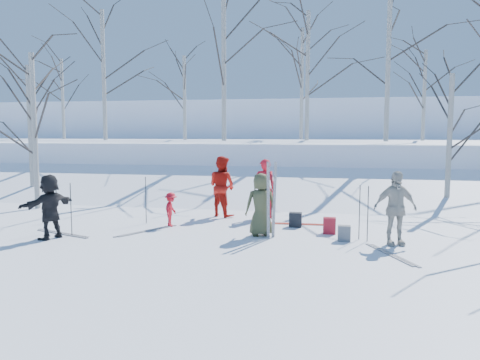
% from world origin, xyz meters
% --- Properties ---
extents(ground, '(120.00, 120.00, 0.00)m').
position_xyz_m(ground, '(0.00, 0.00, 0.00)').
color(ground, white).
rests_on(ground, ground).
extents(snow_ramp, '(70.00, 9.49, 4.12)m').
position_xyz_m(snow_ramp, '(0.00, 7.00, 0.15)').
color(snow_ramp, white).
rests_on(snow_ramp, ground).
extents(snow_plateau, '(70.00, 18.00, 2.20)m').
position_xyz_m(snow_plateau, '(0.00, 17.00, 1.00)').
color(snow_plateau, white).
rests_on(snow_plateau, ground).
extents(far_hill, '(90.00, 30.00, 6.00)m').
position_xyz_m(far_hill, '(0.00, 38.00, 2.00)').
color(far_hill, white).
rests_on(far_hill, ground).
extents(skier_olive_center, '(0.90, 0.73, 1.59)m').
position_xyz_m(skier_olive_center, '(0.73, 0.50, 0.80)').
color(skier_olive_center, '#414529').
rests_on(skier_olive_center, ground).
extents(skier_red_north, '(0.73, 0.56, 1.80)m').
position_xyz_m(skier_red_north, '(0.48, 2.95, 0.90)').
color(skier_red_north, red).
rests_on(skier_red_north, ground).
extents(skier_redor_behind, '(1.14, 1.06, 1.87)m').
position_xyz_m(skier_redor_behind, '(-0.87, 3.00, 0.93)').
color(skier_redor_behind, red).
rests_on(skier_redor_behind, ground).
extents(skier_red_seated, '(0.36, 0.62, 0.95)m').
position_xyz_m(skier_red_seated, '(-1.89, 1.18, 0.47)').
color(skier_red_seated, red).
rests_on(skier_red_seated, ground).
extents(skier_cream_east, '(1.09, 0.68, 1.73)m').
position_xyz_m(skier_cream_east, '(3.91, 0.14, 0.86)').
color(skier_cream_east, beige).
rests_on(skier_cream_east, ground).
extents(skier_grey_west, '(0.96, 1.55, 1.59)m').
position_xyz_m(skier_grey_west, '(-4.29, -0.80, 0.80)').
color(skier_grey_west, black).
rests_on(skier_grey_west, ground).
extents(dog, '(0.44, 0.63, 0.49)m').
position_xyz_m(dog, '(0.56, 2.00, 0.24)').
color(dog, black).
rests_on(dog, ground).
extents(upright_ski_left, '(0.07, 0.16, 1.90)m').
position_xyz_m(upright_ski_left, '(0.95, 0.24, 0.95)').
color(upright_ski_left, silver).
rests_on(upright_ski_left, ground).
extents(upright_ski_right, '(0.15, 0.23, 1.89)m').
position_xyz_m(upright_ski_right, '(1.09, 0.29, 0.95)').
color(upright_ski_right, silver).
rests_on(upright_ski_right, ground).
extents(ski_pair_a, '(1.42, 2.03, 0.02)m').
position_xyz_m(ski_pair_a, '(-4.32, -0.27, 0.01)').
color(ski_pair_a, silver).
rests_on(ski_pair_a, ground).
extents(ski_pair_b, '(1.60, 2.05, 0.02)m').
position_xyz_m(ski_pair_b, '(3.74, -0.82, 0.01)').
color(ski_pair_b, silver).
rests_on(ski_pair_b, ground).
extents(ski_pair_c, '(0.32, 1.91, 0.02)m').
position_xyz_m(ski_pair_c, '(1.41, 2.14, 0.01)').
color(ski_pair_c, '#B62A1A').
rests_on(ski_pair_c, ground).
extents(ski_pair_d, '(1.82, 2.07, 0.02)m').
position_xyz_m(ski_pair_d, '(-2.31, 0.44, 0.01)').
color(ski_pair_d, silver).
rests_on(ski_pair_d, ground).
extents(ski_pole_a, '(0.02, 0.02, 1.34)m').
position_xyz_m(ski_pole_a, '(-2.73, 1.45, 0.67)').
color(ski_pole_a, black).
rests_on(ski_pole_a, ground).
extents(ski_pole_b, '(0.02, 0.02, 1.34)m').
position_xyz_m(ski_pole_b, '(0.72, 2.76, 0.67)').
color(ski_pole_b, black).
rests_on(ski_pole_b, ground).
extents(ski_pole_c, '(0.02, 0.02, 1.34)m').
position_xyz_m(ski_pole_c, '(3.14, 0.55, 0.67)').
color(ski_pole_c, black).
rests_on(ski_pole_c, ground).
extents(ski_pole_d, '(0.02, 0.02, 1.34)m').
position_xyz_m(ski_pole_d, '(-4.58, -0.06, 0.67)').
color(ski_pole_d, black).
rests_on(ski_pole_d, ground).
extents(ski_pole_e, '(0.02, 0.02, 1.34)m').
position_xyz_m(ski_pole_e, '(3.33, 0.36, 0.67)').
color(ski_pole_e, black).
rests_on(ski_pole_e, ground).
extents(ski_pole_f, '(0.02, 0.02, 1.34)m').
position_xyz_m(ski_pole_f, '(-3.96, -0.41, 0.67)').
color(ski_pole_f, black).
rests_on(ski_pole_f, ground).
extents(backpack_red, '(0.32, 0.22, 0.42)m').
position_xyz_m(backpack_red, '(2.43, 1.06, 0.21)').
color(backpack_red, maroon).
rests_on(backpack_red, ground).
extents(backpack_grey, '(0.30, 0.20, 0.38)m').
position_xyz_m(backpack_grey, '(2.78, 0.29, 0.19)').
color(backpack_grey, slate).
rests_on(backpack_grey, ground).
extents(backpack_dark, '(0.34, 0.24, 0.40)m').
position_xyz_m(backpack_dark, '(1.51, 1.77, 0.20)').
color(backpack_dark, black).
rests_on(backpack_dark, ground).
extents(birch_plateau_b, '(4.83, 4.83, 6.04)m').
position_xyz_m(birch_plateau_b, '(1.27, 11.63, 5.22)').
color(birch_plateau_b, silver).
rests_on(birch_plateau_b, snow_plateau).
extents(birch_plateau_c, '(3.53, 3.53, 4.18)m').
position_xyz_m(birch_plateau_c, '(6.65, 12.31, 4.29)').
color(birch_plateau_c, silver).
rests_on(birch_plateau_c, snow_plateau).
extents(birch_plateau_e, '(3.59, 3.59, 4.27)m').
position_xyz_m(birch_plateau_e, '(-5.02, 12.30, 4.34)').
color(birch_plateau_e, silver).
rests_on(birch_plateau_e, snow_plateau).
extents(birch_plateau_f, '(5.08, 5.08, 6.39)m').
position_xyz_m(birch_plateau_f, '(-8.75, 10.90, 5.40)').
color(birch_plateau_f, silver).
rests_on(birch_plateau_f, snow_plateau).
extents(birch_plateau_g, '(3.79, 3.79, 4.56)m').
position_xyz_m(birch_plateau_g, '(-12.78, 13.72, 4.48)').
color(birch_plateau_g, silver).
rests_on(birch_plateau_g, snow_plateau).
extents(birch_plateau_h, '(5.42, 5.42, 6.88)m').
position_xyz_m(birch_plateau_h, '(4.76, 10.29, 5.64)').
color(birch_plateau_h, silver).
rests_on(birch_plateau_h, snow_plateau).
extents(birch_plateau_i, '(4.84, 4.84, 6.06)m').
position_xyz_m(birch_plateau_i, '(0.77, 15.31, 5.23)').
color(birch_plateau_i, silver).
rests_on(birch_plateau_i, snow_plateau).
extents(birch_plateau_j, '(5.47, 5.47, 6.95)m').
position_xyz_m(birch_plateau_j, '(-2.46, 10.20, 5.68)').
color(birch_plateau_j, silver).
rests_on(birch_plateau_j, snow_plateau).
extents(birch_edge_a, '(4.27, 4.27, 5.24)m').
position_xyz_m(birch_edge_a, '(-7.43, 3.25, 2.62)').
color(birch_edge_a, silver).
rests_on(birch_edge_a, ground).
extents(birch_edge_d, '(4.24, 4.24, 5.20)m').
position_xyz_m(birch_edge_d, '(-9.25, 5.61, 2.60)').
color(birch_edge_d, silver).
rests_on(birch_edge_d, ground).
extents(birch_edge_e, '(3.76, 3.76, 4.52)m').
position_xyz_m(birch_edge_e, '(6.28, 5.57, 2.26)').
color(birch_edge_e, silver).
rests_on(birch_edge_e, ground).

